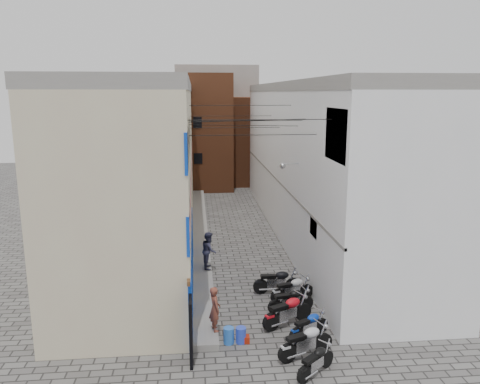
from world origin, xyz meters
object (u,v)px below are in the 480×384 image
object	(u,v)px
red_crate	(244,339)
motorcycle_d	(288,310)
motorcycle_e	(291,299)
motorcycle_g	(277,280)
motorcycle_b	(306,340)
person_a	(215,309)
motorcycle_a	(316,360)
water_jug_far	(241,335)
water_jug_near	(229,335)
person_b	(209,250)
motorcycle_c	(309,324)
motorcycle_f	(292,288)

from	to	relation	value
red_crate	motorcycle_d	bearing A→B (deg)	31.01
motorcycle_e	motorcycle_g	size ratio (longest dim) A/B	0.92
motorcycle_b	motorcycle_g	world-z (taller)	motorcycle_b
person_a	motorcycle_b	bearing A→B (deg)	-132.70
motorcycle_g	red_crate	xyz separation A→B (m)	(-1.82, -3.89, -0.48)
motorcycle_a	water_jug_far	bearing A→B (deg)	-174.40
motorcycle_b	water_jug_near	size ratio (longest dim) A/B	3.61
motorcycle_g	person_b	bearing A→B (deg)	-132.93
red_crate	person_a	bearing A→B (deg)	152.78
motorcycle_c	water_jug_near	bearing A→B (deg)	-117.75
motorcycle_e	motorcycle_d	bearing A→B (deg)	-29.20
person_a	red_crate	bearing A→B (deg)	-130.79
motorcycle_e	person_b	distance (m)	5.37
motorcycle_c	motorcycle_e	size ratio (longest dim) A/B	0.93
water_jug_near	water_jug_far	xyz separation A→B (m)	(0.42, 0.00, -0.01)
motorcycle_a	motorcycle_f	world-z (taller)	motorcycle_f
motorcycle_a	motorcycle_e	world-z (taller)	motorcycle_e
motorcycle_d	motorcycle_e	distance (m)	1.10
motorcycle_c	water_jug_near	size ratio (longest dim) A/B	3.09
motorcycle_c	motorcycle_e	world-z (taller)	motorcycle_e
motorcycle_b	motorcycle_e	distance (m)	3.18
motorcycle_g	water_jug_near	world-z (taller)	motorcycle_g
person_a	motorcycle_e	bearing A→B (deg)	-76.06
motorcycle_b	person_a	distance (m)	3.31
motorcycle_d	water_jug_far	size ratio (longest dim) A/B	3.89
motorcycle_a	motorcycle_f	bearing A→B (deg)	136.81
motorcycle_a	motorcycle_b	world-z (taller)	motorcycle_b
motorcycle_f	water_jug_far	world-z (taller)	motorcycle_f
motorcycle_e	motorcycle_f	world-z (taller)	motorcycle_f
person_b	water_jug_far	size ratio (longest dim) A/B	3.18
person_a	motorcycle_g	bearing A→B (deg)	-53.13
water_jug_near	person_b	bearing A→B (deg)	93.94
motorcycle_c	person_a	bearing A→B (deg)	-126.75
motorcycle_d	motorcycle_e	xyz separation A→B (m)	(0.34, 1.04, -0.08)
person_a	person_b	world-z (taller)	person_b
water_jug_near	red_crate	xyz separation A→B (m)	(0.53, 0.00, -0.17)
person_a	water_jug_near	world-z (taller)	person_a
motorcycle_a	person_b	size ratio (longest dim) A/B	0.97
person_a	water_jug_far	world-z (taller)	person_a
person_b	motorcycle_b	bearing A→B (deg)	-155.31
motorcycle_d	person_a	bearing A→B (deg)	-105.47
motorcycle_f	red_crate	distance (m)	3.88
person_b	water_jug_far	bearing A→B (deg)	-168.42
motorcycle_a	person_b	xyz separation A→B (m)	(-2.94, 8.56, 0.64)
motorcycle_c	person_b	bearing A→B (deg)	177.42
motorcycle_e	motorcycle_f	bearing A→B (deg)	153.66
motorcycle_c	red_crate	bearing A→B (deg)	-117.30
motorcycle_f	person_b	size ratio (longest dim) A/B	1.10
motorcycle_c	red_crate	world-z (taller)	motorcycle_c
water_jug_far	motorcycle_a	bearing A→B (deg)	-45.12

